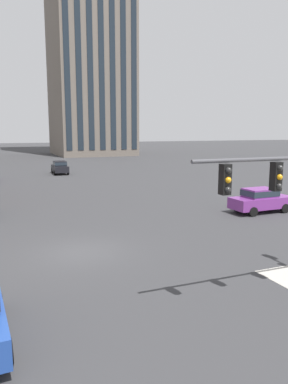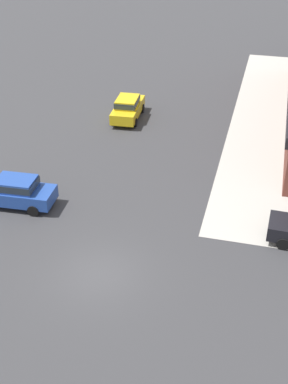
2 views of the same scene
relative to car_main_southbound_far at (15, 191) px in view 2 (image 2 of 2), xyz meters
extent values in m
plane|color=#38383A|center=(4.40, 6.29, -0.92)|extent=(320.00, 320.00, 0.00)
cylinder|color=black|center=(0.37, 14.46, -0.60)|extent=(0.24, 0.65, 0.64)
cylinder|color=black|center=(-1.30, 14.53, -0.60)|extent=(0.24, 0.65, 0.64)
cube|color=#23479E|center=(0.00, -0.05, -0.22)|extent=(2.00, 4.49, 0.76)
cube|color=#23479E|center=(-0.01, 0.10, 0.46)|extent=(1.61, 2.19, 0.60)
cube|color=#232D38|center=(-0.01, 0.10, 0.46)|extent=(1.65, 2.28, 0.40)
cylinder|color=black|center=(0.76, 1.36, -0.60)|extent=(0.25, 0.65, 0.64)
cylinder|color=black|center=(-0.91, 1.26, -0.60)|extent=(0.25, 0.65, 0.64)
cube|color=gold|center=(-13.04, 2.69, -0.22)|extent=(4.50, 2.04, 0.76)
cube|color=gold|center=(-12.89, 2.70, 0.46)|extent=(2.20, 1.63, 0.60)
cube|color=#232D38|center=(-12.89, 2.70, 0.46)|extent=(2.29, 1.67, 0.40)
cylinder|color=black|center=(-14.35, 1.77, -0.60)|extent=(0.65, 0.26, 0.64)
cylinder|color=black|center=(-14.45, 3.44, -0.60)|extent=(0.65, 0.26, 0.64)
cylinder|color=black|center=(-11.62, 1.95, -0.60)|extent=(0.65, 0.26, 0.64)
cylinder|color=black|center=(-11.73, 3.61, -0.60)|extent=(0.65, 0.26, 0.64)
camera|label=1|loc=(0.87, -10.25, 4.70)|focal=34.78mm
camera|label=2|loc=(21.64, 12.92, 14.89)|focal=48.40mm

